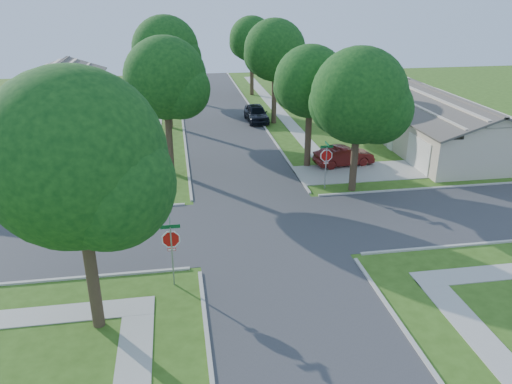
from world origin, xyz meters
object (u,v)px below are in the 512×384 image
object	(u,v)px
tree_e_far	(252,41)
tree_ne_corner	(360,100)
house_nw_near	(15,135)
tree_e_mid	(275,53)
stop_sign_sw	(171,242)
house_nw_far	(60,91)
tree_w_far	(167,47)
car_curb_east	(256,113)
car_driveway	(344,156)
tree_w_mid	(166,52)
house_ne_near	(445,130)
tree_e_near	(311,85)
car_curb_west	(182,85)
tree_sw_corner	(78,166)
tree_w_near	(166,82)
stop_sign_ne	(326,158)
house_ne_far	(361,87)

from	to	relation	value
tree_e_far	tree_ne_corner	world-z (taller)	tree_e_far
tree_ne_corner	house_nw_near	xyz separation A→B (m)	(-22.35, 10.79, -4.08)
tree_e_mid	stop_sign_sw	bearing A→B (deg)	-110.20
house_nw_near	house_nw_far	bearing A→B (deg)	90.00
tree_w_far	car_curb_east	size ratio (longest dim) A/B	1.75
tree_e_mid	tree_e_far	size ratio (longest dim) A/B	1.06
car_driveway	tree_w_mid	bearing A→B (deg)	35.58
tree_w_far	house_ne_near	xyz separation A→B (m)	(20.64, -23.01, -3.99)
tree_e_near	tree_e_far	world-z (taller)	tree_e_far
house_nw_near	car_curb_west	bearing A→B (deg)	61.21
tree_sw_corner	tree_w_far	bearing A→B (deg)	86.11
tree_e_mid	tree_w_near	bearing A→B (deg)	-128.08
car_curb_east	tree_w_mid	bearing A→B (deg)	-175.43
stop_sign_ne	tree_e_mid	distance (m)	16.84
stop_sign_sw	tree_w_mid	world-z (taller)	tree_w_mid
tree_e_near	house_ne_far	xyz separation A→B (m)	(11.24, 19.99, -4.13)
stop_sign_sw	stop_sign_ne	world-z (taller)	same
stop_sign_ne	tree_e_far	world-z (taller)	tree_e_far
tree_e_mid	car_curb_west	bearing A→B (deg)	114.74
tree_e_mid	tree_ne_corner	distance (m)	16.89
tree_w_near	house_nw_far	xyz separation A→B (m)	(-11.35, 22.99, -4.60)
house_nw_near	tree_w_far	bearing A→B (deg)	59.18
tree_w_near	car_driveway	size ratio (longest dim) A/B	2.14
tree_ne_corner	house_ne_near	xyz separation A→B (m)	(9.63, 6.79, -4.08)
stop_sign_ne	house_ne_near	bearing A→B (deg)	29.14
tree_w_far	house_ne_near	bearing A→B (deg)	-48.10
house_nw_far	stop_sign_ne	bearing A→B (deg)	-52.84
house_ne_far	house_ne_near	bearing A→B (deg)	-90.00
tree_ne_corner	house_ne_far	size ratio (longest dim) A/B	0.64
tree_w_near	tree_w_mid	xyz separation A→B (m)	(0.00, 12.00, 0.37)
tree_w_mid	house_ne_near	size ratio (longest dim) A/B	0.70
car_curb_west	tree_w_near	bearing A→B (deg)	87.58
tree_e_mid	house_ne_far	distance (m)	14.58
tree_w_mid	tree_ne_corner	xyz separation A→B (m)	(11.00, -16.80, -0.90)
house_nw_near	car_curb_west	xyz separation A→B (m)	(12.79, 23.28, -0.89)
tree_e_near	tree_w_mid	xyz separation A→B (m)	(-9.39, 12.00, 0.85)
tree_w_near	tree_e_far	bearing A→B (deg)	69.40
tree_e_far	tree_w_mid	bearing A→B (deg)	-125.85
house_ne_far	house_nw_far	distance (m)	32.12
tree_w_far	tree_ne_corner	bearing A→B (deg)	-69.72
tree_e_mid	tree_w_far	bearing A→B (deg)	125.90
stop_sign_sw	tree_w_far	bearing A→B (deg)	89.93
tree_w_near	car_driveway	xyz separation A→B (m)	(11.90, -0.31, -5.43)
tree_w_near	house_nw_far	world-z (taller)	tree_w_near
tree_e_far	tree_w_near	xyz separation A→B (m)	(-9.40, -25.00, 0.14)
tree_e_near	car_driveway	distance (m)	5.56
stop_sign_ne	car_driveway	world-z (taller)	stop_sign_ne
tree_ne_corner	house_nw_far	bearing A→B (deg)	128.81
tree_w_far	house_nw_near	world-z (taller)	tree_w_far
house_ne_near	car_driveway	size ratio (longest dim) A/B	3.25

